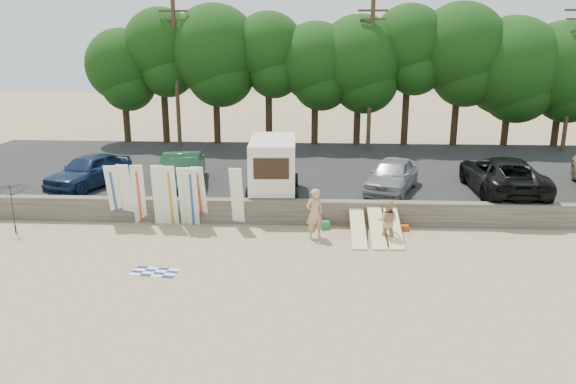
% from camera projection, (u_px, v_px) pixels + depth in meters
% --- Properties ---
extents(ground, '(120.00, 120.00, 0.00)m').
position_uv_depth(ground, '(348.00, 251.00, 20.29)').
color(ground, tan).
rests_on(ground, ground).
extents(seawall, '(44.00, 0.50, 1.00)m').
position_uv_depth(seawall, '(345.00, 213.00, 23.05)').
color(seawall, '#6B6356').
rests_on(seawall, ground).
extents(parking_lot, '(44.00, 14.50, 0.70)m').
position_uv_depth(parking_lot, '(339.00, 174.00, 30.31)').
color(parking_lot, '#282828').
rests_on(parking_lot, ground).
extents(treeline, '(33.35, 6.25, 8.96)m').
position_uv_depth(treeline, '(365.00, 57.00, 35.47)').
color(treeline, '#382616').
rests_on(treeline, parking_lot).
extents(utility_poles, '(25.80, 0.26, 9.00)m').
position_uv_depth(utility_poles, '(371.00, 72.00, 34.15)').
color(utility_poles, '#473321').
rests_on(utility_poles, parking_lot).
extents(box_trailer, '(2.37, 3.99, 2.47)m').
position_uv_depth(box_trailer, '(273.00, 163.00, 24.74)').
color(box_trailer, silver).
rests_on(box_trailer, parking_lot).
extents(car_0, '(3.28, 4.94, 1.56)m').
position_uv_depth(car_0, '(89.00, 171.00, 26.06)').
color(car_0, '#122142').
rests_on(car_0, parking_lot).
extents(car_1, '(2.30, 5.06, 1.61)m').
position_uv_depth(car_1, '(183.00, 168.00, 26.50)').
color(car_1, '#143921').
rests_on(car_1, parking_lot).
extents(car_2, '(3.22, 4.78, 1.51)m').
position_uv_depth(car_2, '(392.00, 175.00, 25.29)').
color(car_2, gray).
rests_on(car_2, parking_lot).
extents(car_3, '(2.78, 5.98, 1.66)m').
position_uv_depth(car_3, '(502.00, 175.00, 25.07)').
color(car_3, black).
rests_on(car_3, parking_lot).
extents(surfboard_upright_0, '(0.56, 0.77, 2.53)m').
position_uv_depth(surfboard_upright_0, '(114.00, 194.00, 22.95)').
color(surfboard_upright_0, white).
rests_on(surfboard_upright_0, ground).
extents(surfboard_upright_1, '(0.53, 0.61, 2.56)m').
position_uv_depth(surfboard_upright_1, '(127.00, 194.00, 22.94)').
color(surfboard_upright_1, white).
rests_on(surfboard_upright_1, ground).
extents(surfboard_upright_2, '(0.59, 0.65, 2.56)m').
position_uv_depth(surfboard_upright_2, '(139.00, 194.00, 22.85)').
color(surfboard_upright_2, white).
rests_on(surfboard_upright_2, ground).
extents(surfboard_upright_3, '(0.57, 0.59, 2.57)m').
position_uv_depth(surfboard_upright_3, '(159.00, 195.00, 22.75)').
color(surfboard_upright_3, white).
rests_on(surfboard_upright_3, ground).
extents(surfboard_upright_4, '(0.54, 0.63, 2.56)m').
position_uv_depth(surfboard_upright_4, '(170.00, 196.00, 22.68)').
color(surfboard_upright_4, white).
rests_on(surfboard_upright_4, ground).
extents(surfboard_upright_5, '(0.56, 0.78, 2.52)m').
position_uv_depth(surfboard_upright_5, '(185.00, 196.00, 22.65)').
color(surfboard_upright_5, white).
rests_on(surfboard_upright_5, ground).
extents(surfboard_upright_6, '(0.59, 0.77, 2.53)m').
position_uv_depth(surfboard_upright_6, '(192.00, 197.00, 22.55)').
color(surfboard_upright_6, white).
rests_on(surfboard_upright_6, ground).
extents(surfboard_upright_7, '(0.55, 0.77, 2.53)m').
position_uv_depth(surfboard_upright_7, '(200.00, 195.00, 22.75)').
color(surfboard_upright_7, white).
rests_on(surfboard_upright_7, ground).
extents(surfboard_upright_8, '(0.52, 0.76, 2.52)m').
position_uv_depth(surfboard_upright_8, '(237.00, 197.00, 22.56)').
color(surfboard_upright_8, white).
rests_on(surfboard_upright_8, ground).
extents(surfboard_low_0, '(0.56, 2.92, 0.82)m').
position_uv_depth(surfboard_low_0, '(358.00, 227.00, 21.60)').
color(surfboard_low_0, beige).
rests_on(surfboard_low_0, ground).
extents(surfboard_low_1, '(0.56, 2.90, 0.91)m').
position_uv_depth(surfboard_low_1, '(377.00, 226.00, 21.57)').
color(surfboard_low_1, beige).
rests_on(surfboard_low_1, ground).
extents(surfboard_low_2, '(0.56, 2.90, 0.90)m').
position_uv_depth(surfboard_low_2, '(393.00, 226.00, 21.55)').
color(surfboard_low_2, beige).
rests_on(surfboard_low_2, ground).
extents(beachgoer_a, '(0.84, 0.71, 1.95)m').
position_uv_depth(beachgoer_a, '(314.00, 213.00, 21.37)').
color(beachgoer_a, tan).
rests_on(beachgoer_a, ground).
extents(beachgoer_b, '(0.94, 0.82, 1.62)m').
position_uv_depth(beachgoer_b, '(387.00, 221.00, 20.99)').
color(beachgoer_b, tan).
rests_on(beachgoer_b, ground).
extents(cooler, '(0.47, 0.43, 0.32)m').
position_uv_depth(cooler, '(324.00, 225.00, 22.60)').
color(cooler, '#268C47').
rests_on(cooler, ground).
extents(gear_bag, '(0.30, 0.25, 0.22)m').
position_uv_depth(gear_bag, '(405.00, 228.00, 22.39)').
color(gear_bag, '#C94317').
rests_on(gear_bag, ground).
extents(beach_towel, '(1.68, 1.68, 0.00)m').
position_uv_depth(beach_towel, '(155.00, 272.00, 18.44)').
color(beach_towel, white).
rests_on(beach_towel, ground).
extents(beach_umbrella, '(2.25, 2.29, 2.01)m').
position_uv_depth(beach_umbrella, '(12.00, 209.00, 21.83)').
color(beach_umbrella, black).
rests_on(beach_umbrella, ground).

